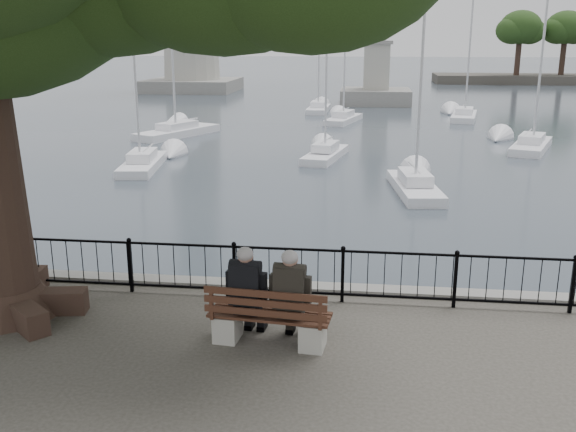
% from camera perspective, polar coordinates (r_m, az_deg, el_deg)
% --- Properties ---
extents(harbor, '(260.00, 260.00, 1.20)m').
position_cam_1_polar(harbor, '(12.64, 0.28, -8.60)').
color(harbor, gray).
rests_on(harbor, ground).
extents(railing, '(22.06, 0.06, 1.00)m').
position_cam_1_polar(railing, '(11.78, -0.00, -4.88)').
color(railing, black).
rests_on(railing, ground).
extents(bench, '(1.97, 0.76, 1.01)m').
position_cam_1_polar(bench, '(10.18, -1.72, -9.55)').
color(bench, '#9F9D8E').
rests_on(bench, ground).
extents(person_left, '(0.49, 0.82, 1.61)m').
position_cam_1_polar(person_left, '(10.21, -3.52, -7.14)').
color(person_left, black).
rests_on(person_left, ground).
extents(person_right, '(0.49, 0.82, 1.61)m').
position_cam_1_polar(person_right, '(10.05, 0.34, -7.49)').
color(person_right, black).
rests_on(person_right, ground).
extents(lion_monument, '(6.09, 6.09, 8.96)m').
position_cam_1_polar(lion_monument, '(58.49, 7.84, 12.04)').
color(lion_monument, gray).
rests_on(lion_monument, ground).
extents(sailboat_a, '(2.12, 5.20, 9.02)m').
position_cam_1_polar(sailboat_a, '(29.65, -12.80, 4.68)').
color(sailboat_a, white).
rests_on(sailboat_a, ground).
extents(sailboat_b, '(2.13, 4.86, 10.45)m').
position_cam_1_polar(sailboat_b, '(31.37, 3.34, 5.70)').
color(sailboat_b, white).
rests_on(sailboat_b, ground).
extents(sailboat_c, '(1.98, 5.11, 9.95)m').
position_cam_1_polar(sailboat_c, '(24.83, 11.20, 2.77)').
color(sailboat_c, white).
rests_on(sailboat_c, ground).
extents(sailboat_d, '(3.32, 5.69, 9.96)m').
position_cam_1_polar(sailboat_d, '(36.13, 20.82, 5.97)').
color(sailboat_d, white).
rests_on(sailboat_d, ground).
extents(sailboat_e, '(4.07, 6.28, 13.36)m').
position_cam_1_polar(sailboat_e, '(39.25, -9.80, 7.54)').
color(sailboat_e, white).
rests_on(sailboat_e, ground).
extents(sailboat_f, '(2.61, 5.33, 11.39)m').
position_cam_1_polar(sailboat_f, '(45.36, 4.95, 8.73)').
color(sailboat_f, white).
rests_on(sailboat_f, ground).
extents(sailboat_g, '(2.62, 5.97, 11.00)m').
position_cam_1_polar(sailboat_g, '(48.54, 15.39, 8.65)').
color(sailboat_g, white).
rests_on(sailboat_g, ground).
extents(sailboat_h, '(1.64, 5.46, 13.03)m').
position_cam_1_polar(sailboat_h, '(51.91, 2.73, 9.66)').
color(sailboat_h, white).
rests_on(sailboat_h, ground).
extents(far_shore, '(30.00, 8.60, 9.18)m').
position_cam_1_polar(far_shore, '(91.20, 23.08, 13.28)').
color(far_shore, '#393630').
rests_on(far_shore, ground).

